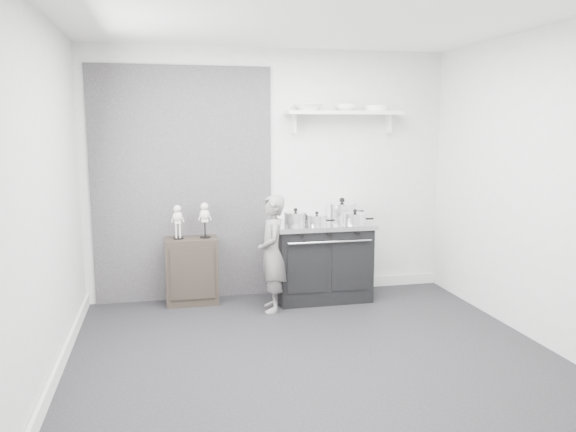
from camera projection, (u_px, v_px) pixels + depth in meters
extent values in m
plane|color=black|center=(312.00, 354.00, 4.66)|extent=(4.00, 4.00, 0.00)
cube|color=#BABAB7|center=(271.00, 174.00, 6.18)|extent=(4.00, 0.02, 2.70)
cube|color=#BABAB7|center=(411.00, 236.00, 2.71)|extent=(4.00, 0.02, 2.70)
cube|color=#BABAB7|center=(44.00, 200.00, 4.01)|extent=(0.02, 3.60, 2.70)
cube|color=#BABAB7|center=(535.00, 187.00, 4.87)|extent=(0.02, 3.60, 2.70)
cube|color=silver|center=(315.00, 15.00, 4.23)|extent=(4.00, 3.60, 0.02)
cube|color=black|center=(183.00, 185.00, 5.98)|extent=(1.90, 0.02, 2.50)
cube|color=silver|center=(355.00, 283.00, 6.58)|extent=(2.00, 0.03, 0.12)
cube|color=silver|center=(58.00, 370.00, 4.22)|extent=(0.03, 3.60, 0.12)
cube|color=silver|center=(344.00, 113.00, 6.12)|extent=(1.30, 0.26, 0.04)
cube|color=silver|center=(294.00, 124.00, 6.09)|extent=(0.03, 0.12, 0.20)
cube|color=silver|center=(389.00, 124.00, 6.32)|extent=(0.03, 0.12, 0.20)
cube|color=black|center=(321.00, 263.00, 6.13)|extent=(1.00, 0.60, 0.80)
cube|color=silver|center=(322.00, 225.00, 6.06)|extent=(1.06, 0.64, 0.05)
cube|color=black|center=(307.00, 269.00, 5.79)|extent=(0.42, 0.02, 0.52)
cube|color=black|center=(351.00, 266.00, 5.89)|extent=(0.42, 0.02, 0.52)
cylinder|color=silver|center=(330.00, 242.00, 5.76)|extent=(0.90, 0.02, 0.02)
cylinder|color=black|center=(302.00, 235.00, 5.70)|extent=(0.04, 0.03, 0.04)
cylinder|color=black|center=(330.00, 234.00, 5.77)|extent=(0.04, 0.03, 0.04)
cylinder|color=black|center=(358.00, 233.00, 5.83)|extent=(0.04, 0.03, 0.04)
cube|color=black|center=(192.00, 271.00, 5.96)|extent=(0.54, 0.32, 0.71)
imported|color=slate|center=(272.00, 254.00, 5.69)|extent=(0.32, 0.46, 1.19)
cylinder|color=silver|center=(296.00, 219.00, 5.89)|extent=(0.24, 0.24, 0.12)
cylinder|color=silver|center=(296.00, 213.00, 5.88)|extent=(0.25, 0.25, 0.01)
sphere|color=black|center=(296.00, 210.00, 5.88)|extent=(0.04, 0.04, 0.04)
cylinder|color=black|center=(310.00, 219.00, 5.93)|extent=(0.10, 0.02, 0.02)
cylinder|color=silver|center=(342.00, 212.00, 6.23)|extent=(0.32, 0.32, 0.17)
cylinder|color=silver|center=(342.00, 203.00, 6.21)|extent=(0.33, 0.33, 0.02)
sphere|color=black|center=(342.00, 200.00, 6.21)|extent=(0.06, 0.06, 0.06)
cylinder|color=black|center=(359.00, 211.00, 6.27)|extent=(0.10, 0.02, 0.02)
cylinder|color=silver|center=(355.00, 219.00, 5.94)|extent=(0.24, 0.24, 0.11)
cylinder|color=silver|center=(355.00, 214.00, 5.93)|extent=(0.25, 0.25, 0.01)
sphere|color=black|center=(355.00, 211.00, 5.92)|extent=(0.04, 0.04, 0.04)
cylinder|color=black|center=(369.00, 219.00, 5.97)|extent=(0.10, 0.02, 0.02)
cylinder|color=silver|center=(317.00, 221.00, 5.85)|extent=(0.21, 0.21, 0.10)
cylinder|color=silver|center=(317.00, 215.00, 5.84)|extent=(0.21, 0.21, 0.01)
sphere|color=black|center=(317.00, 213.00, 5.84)|extent=(0.04, 0.04, 0.04)
cylinder|color=black|center=(330.00, 220.00, 5.88)|extent=(0.10, 0.02, 0.02)
imported|color=white|center=(308.00, 107.00, 6.02)|extent=(0.30, 0.30, 0.07)
imported|color=white|center=(346.00, 108.00, 6.12)|extent=(0.23, 0.23, 0.07)
cylinder|color=white|center=(377.00, 108.00, 6.19)|extent=(0.26, 0.26, 0.06)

